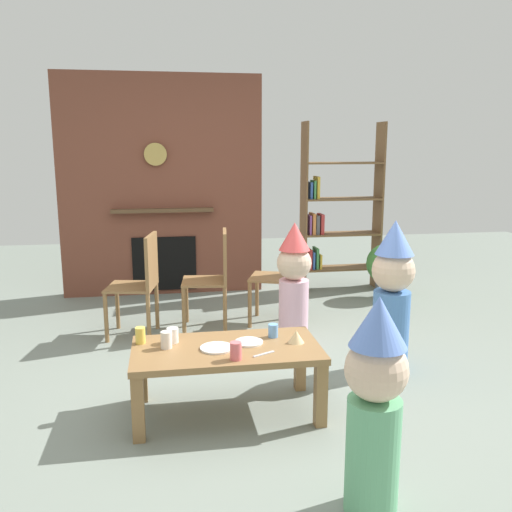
{
  "coord_description": "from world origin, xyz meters",
  "views": [
    {
      "loc": [
        -0.51,
        -3.54,
        1.65
      ],
      "look_at": [
        0.15,
        0.4,
        0.83
      ],
      "focal_mm": 38.39,
      "sensor_mm": 36.0,
      "label": 1
    }
  ],
  "objects_px": {
    "paper_cup_far_left": "(273,331)",
    "child_in_pink": "(392,292)",
    "dining_chair_left": "(141,279)",
    "coffee_table": "(227,357)",
    "paper_plate_rear": "(217,348)",
    "paper_cup_near_left": "(236,351)",
    "paper_cup_near_right": "(166,340)",
    "dining_chair_right": "(282,270)",
    "bookshelf": "(334,216)",
    "paper_cup_center": "(140,335)",
    "dining_chair_middle": "(215,274)",
    "potted_plant_tall": "(386,266)",
    "child_by_the_chairs": "(294,281)",
    "paper_cup_far_right": "(173,335)",
    "paper_plate_front": "(249,342)",
    "child_with_cone_hat": "(375,401)",
    "birthday_cake_slice": "(296,336)"
  },
  "relations": [
    {
      "from": "paper_cup_far_left",
      "to": "child_in_pink",
      "type": "distance_m",
      "value": 1.03
    },
    {
      "from": "paper_cup_far_left",
      "to": "dining_chair_left",
      "type": "bearing_deg",
      "value": 121.97
    },
    {
      "from": "coffee_table",
      "to": "paper_plate_rear",
      "type": "distance_m",
      "value": 0.1
    },
    {
      "from": "paper_cup_near_left",
      "to": "paper_cup_near_right",
      "type": "relative_size",
      "value": 1.01
    },
    {
      "from": "paper_cup_near_left",
      "to": "paper_cup_near_right",
      "type": "xyz_separation_m",
      "value": [
        -0.39,
        0.25,
        -0.0
      ]
    },
    {
      "from": "dining_chair_right",
      "to": "coffee_table",
      "type": "bearing_deg",
      "value": 86.98
    },
    {
      "from": "bookshelf",
      "to": "paper_cup_center",
      "type": "height_order",
      "value": "bookshelf"
    },
    {
      "from": "dining_chair_middle",
      "to": "potted_plant_tall",
      "type": "distance_m",
      "value": 2.05
    },
    {
      "from": "paper_cup_far_left",
      "to": "child_by_the_chairs",
      "type": "relative_size",
      "value": 0.08
    },
    {
      "from": "child_by_the_chairs",
      "to": "potted_plant_tall",
      "type": "xyz_separation_m",
      "value": [
        1.31,
        1.2,
        -0.19
      ]
    },
    {
      "from": "paper_cup_near_right",
      "to": "paper_cup_far_right",
      "type": "height_order",
      "value": "paper_cup_near_right"
    },
    {
      "from": "paper_cup_near_left",
      "to": "dining_chair_right",
      "type": "xyz_separation_m",
      "value": [
        0.68,
        1.87,
        0.02
      ]
    },
    {
      "from": "paper_cup_near_left",
      "to": "paper_cup_far_right",
      "type": "relative_size",
      "value": 1.12
    },
    {
      "from": "paper_cup_near_left",
      "to": "paper_plate_front",
      "type": "height_order",
      "value": "paper_cup_near_left"
    },
    {
      "from": "child_with_cone_hat",
      "to": "dining_chair_middle",
      "type": "relative_size",
      "value": 1.13
    },
    {
      "from": "coffee_table",
      "to": "child_by_the_chairs",
      "type": "height_order",
      "value": "child_by_the_chairs"
    },
    {
      "from": "bookshelf",
      "to": "paper_plate_front",
      "type": "relative_size",
      "value": 10.81
    },
    {
      "from": "paper_cup_near_left",
      "to": "dining_chair_right",
      "type": "bearing_deg",
      "value": 70.13
    },
    {
      "from": "dining_chair_right",
      "to": "potted_plant_tall",
      "type": "height_order",
      "value": "dining_chair_right"
    },
    {
      "from": "child_by_the_chairs",
      "to": "birthday_cake_slice",
      "type": "bearing_deg",
      "value": 18.84
    },
    {
      "from": "paper_cup_near_left",
      "to": "paper_cup_center",
      "type": "bearing_deg",
      "value": 146.99
    },
    {
      "from": "paper_cup_near_right",
      "to": "dining_chair_right",
      "type": "height_order",
      "value": "dining_chair_right"
    },
    {
      "from": "paper_plate_front",
      "to": "dining_chair_right",
      "type": "distance_m",
      "value": 1.72
    },
    {
      "from": "paper_cup_near_right",
      "to": "paper_cup_near_left",
      "type": "bearing_deg",
      "value": -32.43
    },
    {
      "from": "paper_cup_near_left",
      "to": "birthday_cake_slice",
      "type": "height_order",
      "value": "paper_cup_near_left"
    },
    {
      "from": "paper_cup_near_right",
      "to": "birthday_cake_slice",
      "type": "relative_size",
      "value": 1.04
    },
    {
      "from": "paper_plate_rear",
      "to": "dining_chair_middle",
      "type": "height_order",
      "value": "dining_chair_middle"
    },
    {
      "from": "child_in_pink",
      "to": "paper_cup_center",
      "type": "bearing_deg",
      "value": -10.29
    },
    {
      "from": "paper_cup_center",
      "to": "child_with_cone_hat",
      "type": "relative_size",
      "value": 0.1
    },
    {
      "from": "paper_cup_center",
      "to": "dining_chair_right",
      "type": "xyz_separation_m",
      "value": [
        1.23,
        1.51,
        0.03
      ]
    },
    {
      "from": "paper_plate_front",
      "to": "birthday_cake_slice",
      "type": "height_order",
      "value": "birthday_cake_slice"
    },
    {
      "from": "paper_plate_rear",
      "to": "paper_cup_near_right",
      "type": "bearing_deg",
      "value": 167.75
    },
    {
      "from": "paper_plate_rear",
      "to": "child_with_cone_hat",
      "type": "height_order",
      "value": "child_with_cone_hat"
    },
    {
      "from": "paper_cup_far_right",
      "to": "child_in_pink",
      "type": "height_order",
      "value": "child_in_pink"
    },
    {
      "from": "child_in_pink",
      "to": "dining_chair_right",
      "type": "bearing_deg",
      "value": -85.29
    },
    {
      "from": "child_with_cone_hat",
      "to": "dining_chair_left",
      "type": "bearing_deg",
      "value": -4.44
    },
    {
      "from": "paper_cup_near_right",
      "to": "paper_plate_front",
      "type": "relative_size",
      "value": 0.59
    },
    {
      "from": "coffee_table",
      "to": "child_by_the_chairs",
      "type": "relative_size",
      "value": 1.11
    },
    {
      "from": "child_in_pink",
      "to": "dining_chair_left",
      "type": "distance_m",
      "value": 2.12
    },
    {
      "from": "dining_chair_middle",
      "to": "child_in_pink",
      "type": "bearing_deg",
      "value": 141.76
    },
    {
      "from": "paper_plate_rear",
      "to": "paper_cup_center",
      "type": "bearing_deg",
      "value": 159.25
    },
    {
      "from": "paper_plate_rear",
      "to": "dining_chair_middle",
      "type": "relative_size",
      "value": 0.22
    },
    {
      "from": "paper_cup_far_left",
      "to": "birthday_cake_slice",
      "type": "distance_m",
      "value": 0.17
    },
    {
      "from": "paper_cup_near_left",
      "to": "paper_cup_far_left",
      "type": "xyz_separation_m",
      "value": [
        0.28,
        0.33,
        -0.01
      ]
    },
    {
      "from": "bookshelf",
      "to": "paper_cup_near_right",
      "type": "height_order",
      "value": "bookshelf"
    },
    {
      "from": "dining_chair_middle",
      "to": "bookshelf",
      "type": "bearing_deg",
      "value": -136.13
    },
    {
      "from": "paper_cup_near_left",
      "to": "paper_plate_front",
      "type": "xyz_separation_m",
      "value": [
        0.11,
        0.25,
        -0.05
      ]
    },
    {
      "from": "coffee_table",
      "to": "child_with_cone_hat",
      "type": "bearing_deg",
      "value": -62.21
    },
    {
      "from": "paper_plate_rear",
      "to": "dining_chair_left",
      "type": "height_order",
      "value": "dining_chair_left"
    },
    {
      "from": "bookshelf",
      "to": "dining_chair_right",
      "type": "xyz_separation_m",
      "value": [
        -0.84,
        -1.12,
        -0.35
      ]
    }
  ]
}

